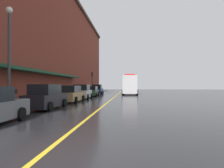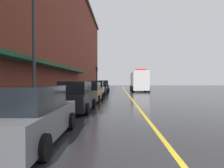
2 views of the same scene
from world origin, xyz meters
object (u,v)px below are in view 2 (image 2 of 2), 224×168
(parked_car_1, at_px, (76,97))
(box_truck, at_px, (139,81))
(street_lamp_left, at_px, (34,33))
(parked_car_4, at_px, (101,88))
(parking_meter_0, at_px, (88,87))
(parking_meter_1, at_px, (44,96))
(parked_car_3, at_px, (96,89))
(parking_meter_3, at_px, (95,85))
(parked_car_0, at_px, (31,116))
(parked_car_2, at_px, (90,92))
(parked_car_5, at_px, (104,86))
(parking_meter_2, at_px, (81,88))
(traffic_light_near, at_px, (97,74))

(parked_car_1, bearing_deg, box_truck, -14.22)
(parked_car_1, xyz_separation_m, street_lamp_left, (-2.00, -1.41, 3.56))
(parked_car_4, xyz_separation_m, parking_meter_0, (-1.48, -2.67, 0.30))
(parked_car_1, relative_size, parking_meter_1, 3.27)
(parked_car_3, height_order, parking_meter_3, parked_car_3)
(box_truck, relative_size, parking_meter_0, 6.08)
(parked_car_1, bearing_deg, parked_car_0, -179.81)
(parked_car_4, bearing_deg, parking_meter_1, 173.78)
(parked_car_2, bearing_deg, parked_car_4, 1.43)
(parking_meter_0, relative_size, parking_meter_3, 1.00)
(parked_car_2, distance_m, parked_car_5, 16.69)
(street_lamp_left, bearing_deg, parked_car_1, 35.10)
(parked_car_2, bearing_deg, parking_meter_2, 23.20)
(parked_car_5, relative_size, parking_meter_3, 3.17)
(traffic_light_near, bearing_deg, parked_car_4, -79.25)
(parking_meter_0, bearing_deg, parked_car_2, -80.72)
(parked_car_0, height_order, parking_meter_0, parked_car_0)
(parking_meter_1, bearing_deg, parked_car_2, 79.17)
(parked_car_0, height_order, parking_meter_3, parked_car_0)
(parking_meter_3, bearing_deg, parked_car_5, 9.01)
(parking_meter_1, xyz_separation_m, parking_meter_3, (0.00, 23.88, 0.00))
(parked_car_2, height_order, parking_meter_0, parked_car_2)
(box_truck, bearing_deg, parked_car_0, -11.73)
(parked_car_2, relative_size, parked_car_5, 1.01)
(parked_car_1, height_order, parking_meter_2, parked_car_1)
(parking_meter_1, relative_size, parking_meter_2, 1.00)
(parked_car_4, relative_size, parking_meter_2, 3.48)
(parking_meter_0, xyz_separation_m, parking_meter_1, (0.00, -16.12, 0.00))
(parked_car_4, xyz_separation_m, parking_meter_2, (-1.48, -7.75, 0.30))
(parked_car_5, xyz_separation_m, parking_meter_2, (-1.50, -13.08, 0.17))
(parking_meter_2, bearing_deg, box_truck, 60.84)
(parking_meter_2, bearing_deg, traffic_light_near, 89.77)
(parking_meter_0, bearing_deg, parking_meter_3, 90.00)
(parking_meter_3, distance_m, traffic_light_near, 3.15)
(parked_car_5, xyz_separation_m, parking_meter_1, (-1.50, -24.12, 0.17))
(parked_car_3, relative_size, parking_meter_1, 3.14)
(box_truck, height_order, parking_meter_1, box_truck)
(parked_car_1, bearing_deg, parked_car_5, 0.73)
(parking_meter_1, xyz_separation_m, parking_meter_2, (0.00, 11.04, 0.00))
(parked_car_4, height_order, street_lamp_left, street_lamp_left)
(parked_car_1, distance_m, parking_meter_3, 22.34)
(parked_car_1, xyz_separation_m, parked_car_4, (0.08, 17.20, -0.09))
(parked_car_0, height_order, parked_car_3, parked_car_3)
(box_truck, height_order, parking_meter_3, box_truck)
(box_truck, relative_size, traffic_light_near, 1.88)
(parked_car_3, xyz_separation_m, parking_meter_0, (-1.35, 3.40, 0.20))
(parked_car_1, relative_size, traffic_light_near, 1.01)
(parking_meter_1, bearing_deg, parking_meter_0, 90.00)
(parked_car_0, bearing_deg, parked_car_3, -1.62)
(parking_meter_0, bearing_deg, parking_meter_1, -90.00)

